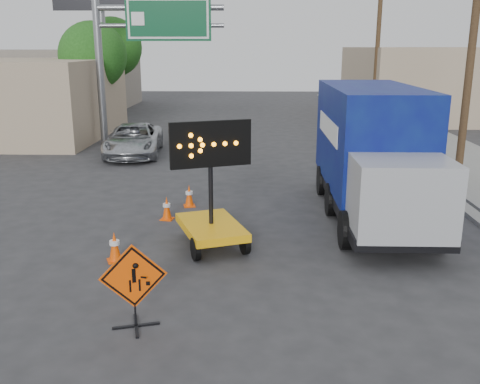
{
  "coord_description": "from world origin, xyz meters",
  "views": [
    {
      "loc": [
        1.03,
        -8.11,
        4.66
      ],
      "look_at": [
        0.72,
        2.37,
        1.8
      ],
      "focal_mm": 40.0,
      "sensor_mm": 36.0,
      "label": 1
    }
  ],
  "objects_px": {
    "arrow_board": "(211,219)",
    "pickup_truck": "(134,140)",
    "construction_sign": "(134,284)",
    "box_truck": "(372,160)"
  },
  "relations": [
    {
      "from": "arrow_board",
      "to": "pickup_truck",
      "type": "relative_size",
      "value": 0.62
    },
    {
      "from": "construction_sign",
      "to": "arrow_board",
      "type": "bearing_deg",
      "value": 60.27
    },
    {
      "from": "construction_sign",
      "to": "pickup_truck",
      "type": "distance_m",
      "value": 15.3
    },
    {
      "from": "arrow_board",
      "to": "box_truck",
      "type": "bearing_deg",
      "value": 9.53
    },
    {
      "from": "arrow_board",
      "to": "box_truck",
      "type": "xyz_separation_m",
      "value": [
        4.28,
        2.5,
        0.95
      ]
    },
    {
      "from": "box_truck",
      "to": "construction_sign",
      "type": "bearing_deg",
      "value": -129.36
    },
    {
      "from": "arrow_board",
      "to": "box_truck",
      "type": "relative_size",
      "value": 0.4
    },
    {
      "from": "construction_sign",
      "to": "box_truck",
      "type": "bearing_deg",
      "value": 35.0
    },
    {
      "from": "pickup_truck",
      "to": "box_truck",
      "type": "height_order",
      "value": "box_truck"
    },
    {
      "from": "box_truck",
      "to": "pickup_truck",
      "type": "bearing_deg",
      "value": 135.39
    }
  ]
}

